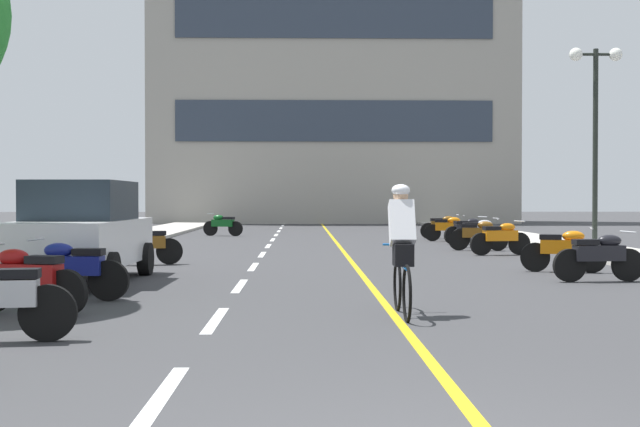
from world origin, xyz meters
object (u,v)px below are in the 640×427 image
at_px(motorcycle_6, 144,244).
at_px(motorcycle_9, 479,232).
at_px(motorcycle_7, 501,237).
at_px(street_lamp_mid, 596,103).
at_px(motorcycle_10, 468,230).
at_px(motorcycle_11, 449,228).
at_px(motorcycle_3, 71,269).
at_px(motorcycle_4, 600,256).
at_px(parked_car_near, 82,231).
at_px(motorcycle_8, 479,234).
at_px(motorcycle_5, 564,249).
at_px(motorcycle_2, 26,278).
at_px(cyclist_rider, 402,247).
at_px(motorcycle_12, 443,226).
at_px(motorcycle_13, 223,224).

bearing_deg(motorcycle_6, motorcycle_9, 35.85).
bearing_deg(motorcycle_7, street_lamp_mid, 13.84).
height_order(motorcycle_9, motorcycle_10, same).
relative_size(motorcycle_10, motorcycle_11, 0.98).
relative_size(motorcycle_3, motorcycle_4, 1.00).
relative_size(parked_car_near, motorcycle_8, 2.52).
bearing_deg(motorcycle_11, motorcycle_7, -89.04).
relative_size(motorcycle_5, motorcycle_10, 1.01).
height_order(motorcycle_6, motorcycle_10, same).
bearing_deg(motorcycle_2, motorcycle_10, 61.17).
relative_size(street_lamp_mid, cyclist_rider, 3.12).
distance_m(motorcycle_5, motorcycle_10, 10.46).
height_order(motorcycle_2, motorcycle_10, same).
bearing_deg(motorcycle_11, motorcycle_3, -116.97).
bearing_deg(motorcycle_7, motorcycle_12, 89.94).
bearing_deg(cyclist_rider, motorcycle_8, 73.86).
bearing_deg(parked_car_near, motorcycle_7, 37.13).
height_order(motorcycle_9, motorcycle_12, same).
bearing_deg(motorcycle_5, motorcycle_11, 90.75).
xyz_separation_m(motorcycle_4, motorcycle_10, (0.11, 12.37, 0.00)).
relative_size(motorcycle_9, cyclist_rider, 0.96).
distance_m(motorcycle_11, cyclist_rider, 18.91).
height_order(motorcycle_5, cyclist_rider, cyclist_rider).
bearing_deg(motorcycle_13, motorcycle_11, -27.60).
distance_m(motorcycle_4, cyclist_rider, 5.91).
distance_m(street_lamp_mid, motorcycle_3, 15.86).
xyz_separation_m(motorcycle_5, motorcycle_9, (0.10, 8.56, 0.00)).
xyz_separation_m(motorcycle_2, cyclist_rider, (4.84, -0.18, 0.41)).
height_order(motorcycle_10, motorcycle_13, same).
height_order(motorcycle_6, motorcycle_13, same).
distance_m(motorcycle_2, cyclist_rider, 4.86).
bearing_deg(motorcycle_2, motorcycle_11, 64.51).
relative_size(motorcycle_7, motorcycle_9, 0.99).
height_order(motorcycle_7, motorcycle_9, same).
height_order(motorcycle_8, motorcycle_9, same).
height_order(motorcycle_9, cyclist_rider, cyclist_rider).
height_order(motorcycle_4, cyclist_rider, cyclist_rider).
bearing_deg(motorcycle_7, motorcycle_13, 126.32).
xyz_separation_m(motorcycle_3, motorcycle_13, (0.20, 21.22, 0.00)).
distance_m(motorcycle_8, motorcycle_12, 7.11).
distance_m(motorcycle_4, motorcycle_7, 7.09).
bearing_deg(motorcycle_4, motorcycle_9, 89.68).
distance_m(motorcycle_4, motorcycle_5, 1.92).
relative_size(motorcycle_5, motorcycle_9, 0.98).
xyz_separation_m(street_lamp_mid, motorcycle_10, (-2.57, 4.61, -3.64)).
bearing_deg(motorcycle_9, street_lamp_mid, -45.96).
relative_size(motorcycle_5, motorcycle_7, 0.99).
height_order(motorcycle_6, motorcycle_8, same).
bearing_deg(motorcycle_3, cyclist_rider, -19.55).
relative_size(motorcycle_12, motorcycle_13, 1.04).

